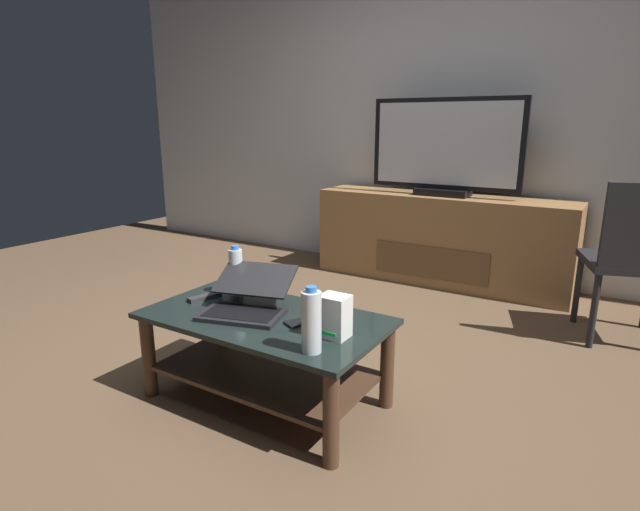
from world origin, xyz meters
name	(u,v)px	position (x,y,z in m)	size (l,w,h in m)	color
ground_plane	(295,370)	(0.00, 0.00, 0.00)	(7.68, 7.68, 0.00)	brown
back_wall	(448,95)	(0.00, 2.12, 1.40)	(6.40, 0.12, 2.80)	silver
coffee_table	(265,343)	(0.05, -0.29, 0.27)	(1.04, 0.57, 0.40)	black
media_cabinet	(441,239)	(0.11, 1.80, 0.33)	(1.90, 0.43, 0.67)	olive
television	(445,149)	(0.11, 1.78, 1.01)	(1.11, 0.20, 0.70)	black
dining_chair	(635,255)	(1.37, 1.23, 0.51)	(0.55, 0.55, 0.90)	black
laptop	(247,300)	(-0.04, -0.29, 0.45)	(0.43, 0.45, 0.17)	black
router_box	(334,316)	(0.41, -0.32, 0.48)	(0.11, 0.10, 0.17)	white
water_bottle_near	(236,272)	(-0.23, -0.14, 0.51)	(0.06, 0.06, 0.24)	silver
water_bottle_far	(311,321)	(0.41, -0.48, 0.51)	(0.07, 0.07, 0.25)	silver
cell_phone	(302,322)	(0.23, -0.27, 0.40)	(0.07, 0.14, 0.01)	black
tv_remote	(205,297)	(-0.32, -0.27, 0.41)	(0.04, 0.16, 0.02)	#2D2D30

